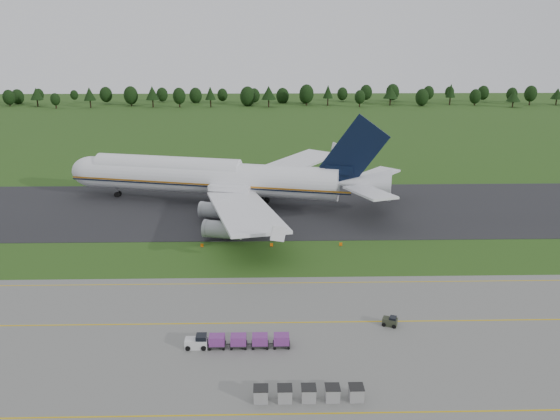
{
  "coord_description": "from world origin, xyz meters",
  "views": [
    {
      "loc": [
        -3.22,
        -84.62,
        34.68
      ],
      "look_at": [
        -1.25,
        2.0,
        7.78
      ],
      "focal_mm": 35.0,
      "sensor_mm": 36.0,
      "label": 1
    }
  ],
  "objects_px": {
    "utility_cart": "(390,322)",
    "uld_row": "(309,393)",
    "aircraft": "(215,177)",
    "baggage_train": "(236,341)",
    "edge_markers": "(272,245)"
  },
  "relations": [
    {
      "from": "utility_cart",
      "to": "uld_row",
      "type": "xyz_separation_m",
      "value": [
        -11.44,
        -14.82,
        0.26
      ]
    },
    {
      "from": "aircraft",
      "to": "utility_cart",
      "type": "bearing_deg",
      "value": -64.14
    },
    {
      "from": "aircraft",
      "to": "baggage_train",
      "type": "distance_m",
      "value": 61.0
    },
    {
      "from": "aircraft",
      "to": "baggage_train",
      "type": "xyz_separation_m",
      "value": [
        7.69,
        -60.31,
        -5.06
      ]
    },
    {
      "from": "baggage_train",
      "to": "utility_cart",
      "type": "height_order",
      "value": "baggage_train"
    },
    {
      "from": "baggage_train",
      "to": "utility_cart",
      "type": "bearing_deg",
      "value": 13.62
    },
    {
      "from": "uld_row",
      "to": "aircraft",
      "type": "bearing_deg",
      "value": 102.43
    },
    {
      "from": "baggage_train",
      "to": "uld_row",
      "type": "xyz_separation_m",
      "value": [
        7.84,
        -10.15,
        -0.05
      ]
    },
    {
      "from": "edge_markers",
      "to": "baggage_train",
      "type": "bearing_deg",
      "value": -97.67
    },
    {
      "from": "utility_cart",
      "to": "edge_markers",
      "type": "relative_size",
      "value": 0.08
    },
    {
      "from": "baggage_train",
      "to": "edge_markers",
      "type": "relative_size",
      "value": 0.5
    },
    {
      "from": "baggage_train",
      "to": "edge_markers",
      "type": "distance_m",
      "value": 33.4
    },
    {
      "from": "baggage_train",
      "to": "uld_row",
      "type": "height_order",
      "value": "baggage_train"
    },
    {
      "from": "baggage_train",
      "to": "edge_markers",
      "type": "bearing_deg",
      "value": 82.33
    },
    {
      "from": "baggage_train",
      "to": "edge_markers",
      "type": "height_order",
      "value": "baggage_train"
    }
  ]
}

